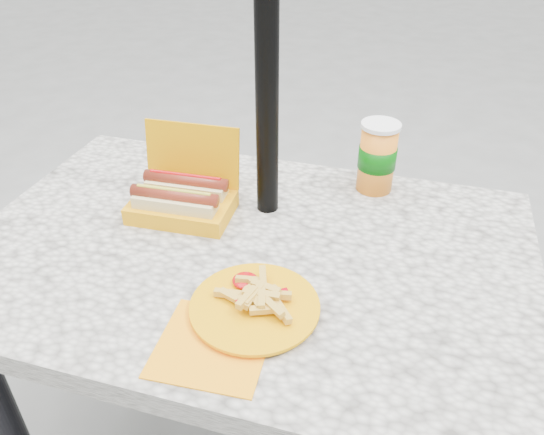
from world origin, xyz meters
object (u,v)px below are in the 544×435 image
(hotdog_box, at_px, (183,198))
(soda_cup, at_px, (377,157))
(umbrella_pole, at_px, (267,61))
(fries_plate, at_px, (252,307))

(hotdog_box, bearing_deg, soda_cup, 27.36)
(hotdog_box, bearing_deg, umbrella_pole, 20.38)
(hotdog_box, relative_size, soda_cup, 1.34)
(umbrella_pole, bearing_deg, soda_cup, 34.92)
(fries_plate, bearing_deg, umbrella_pole, 102.13)
(fries_plate, bearing_deg, hotdog_box, 133.47)
(umbrella_pole, xyz_separation_m, hotdog_box, (-0.18, -0.08, -0.31))
(umbrella_pole, relative_size, hotdog_box, 9.31)
(umbrella_pole, height_order, soda_cup, umbrella_pole)
(fries_plate, height_order, soda_cup, soda_cup)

